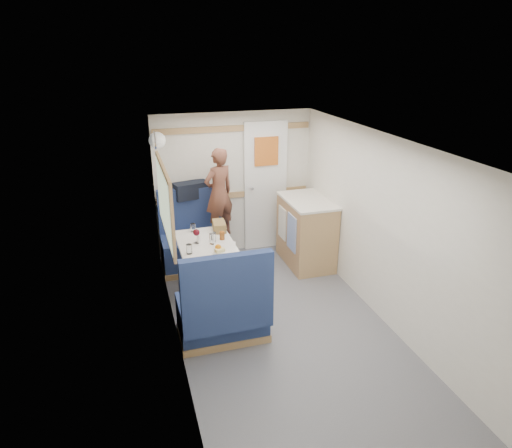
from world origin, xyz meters
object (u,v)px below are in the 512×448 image
object	(u,v)px
tumbler_mid	(193,228)
pepper_grinder	(214,235)
dinette_table	(206,255)
orange_fruit	(218,247)
cheese_block	(220,250)
salt_grinder	(199,239)
dome_light	(157,140)
tray	(224,248)
wine_glass	(196,233)
bread_loaf	(219,226)
tumbler_right	(213,239)
bench_near	(224,314)
duffel_bag	(191,190)
person	(219,193)
tumbler_left	(189,249)
galley_counter	(306,231)
beer_glass	(222,236)
bench_far	(195,246)

from	to	relation	value
tumbler_mid	pepper_grinder	xyz separation A→B (m)	(0.20, -0.30, -0.01)
dinette_table	orange_fruit	world-z (taller)	orange_fruit
cheese_block	salt_grinder	bearing A→B (deg)	117.04
dome_light	tumbler_mid	world-z (taller)	dome_light
tray	wine_glass	distance (m)	0.38
orange_fruit	salt_grinder	xyz separation A→B (m)	(-0.16, 0.30, -0.01)
tray	salt_grinder	xyz separation A→B (m)	(-0.25, 0.24, 0.04)
tumbler_mid	bread_loaf	distance (m)	0.31
salt_grinder	tumbler_right	bearing A→B (deg)	-22.84
tumbler_mid	salt_grinder	bearing A→B (deg)	-89.34
bench_near	wine_glass	world-z (taller)	bench_near
duffel_bag	salt_grinder	xyz separation A→B (m)	(-0.10, -1.11, -0.24)
dinette_table	person	size ratio (longest dim) A/B	0.78
duffel_bag	pepper_grinder	xyz separation A→B (m)	(0.09, -1.05, -0.25)
tray	orange_fruit	world-z (taller)	orange_fruit
wine_glass	tumbler_left	xyz separation A→B (m)	(-0.12, -0.25, -0.07)
galley_counter	tumbler_left	bearing A→B (deg)	-155.03
tray	cheese_block	xyz separation A→B (m)	(-0.07, -0.10, 0.03)
tray	beer_glass	size ratio (longest dim) A/B	3.34
dinette_table	bench_far	xyz separation A→B (m)	(-0.00, 0.86, -0.27)
person	tumbler_mid	xyz separation A→B (m)	(-0.42, -0.43, -0.27)
cheese_block	salt_grinder	world-z (taller)	salt_grinder
orange_fruit	salt_grinder	size ratio (longest dim) A/B	0.78
dinette_table	salt_grinder	world-z (taller)	salt_grinder
cheese_block	orange_fruit	bearing A→B (deg)	103.94
bench_near	cheese_block	size ratio (longest dim) A/B	10.33
beer_glass	person	bearing A→B (deg)	79.98
tumbler_left	person	bearing A→B (deg)	61.68
duffel_bag	beer_glass	bearing A→B (deg)	-94.13
bench_near	dinette_table	bearing A→B (deg)	90.00
dinette_table	beer_glass	distance (m)	0.28
tray	tumbler_mid	world-z (taller)	tumbler_mid
tumbler_left	beer_glass	size ratio (longest dim) A/B	1.13
tray	orange_fruit	xyz separation A→B (m)	(-0.08, -0.06, 0.05)
bench_near	duffel_bag	bearing A→B (deg)	89.36
galley_counter	duffel_bag	bearing A→B (deg)	158.48
bench_near	bread_loaf	size ratio (longest dim) A/B	4.01
duffel_bag	pepper_grinder	size ratio (longest dim) A/B	5.24
tumbler_left	tumbler_mid	bearing A→B (deg)	76.96
bench_near	tumbler_mid	size ratio (longest dim) A/B	10.55
beer_glass	bread_loaf	world-z (taller)	bread_loaf
salt_grinder	beer_glass	bearing A→B (deg)	5.05
bench_near	wine_glass	size ratio (longest dim) A/B	6.25
tumbler_right	pepper_grinder	distance (m)	0.14
cheese_block	bench_far	bearing A→B (deg)	94.45
beer_glass	bread_loaf	distance (m)	0.28
tumbler_right	pepper_grinder	xyz separation A→B (m)	(0.05, 0.13, -0.02)
bench_far	beer_glass	distance (m)	0.97
bench_near	galley_counter	bearing A→B (deg)	43.94
wine_glass	bench_far	bearing A→B (deg)	83.28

